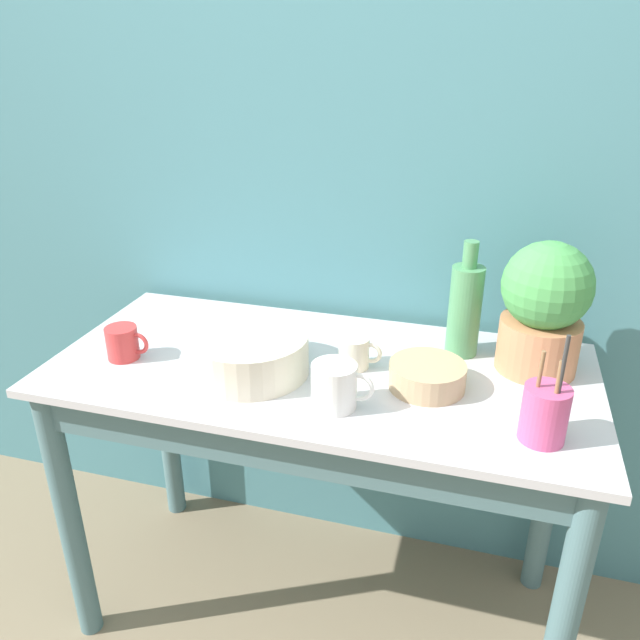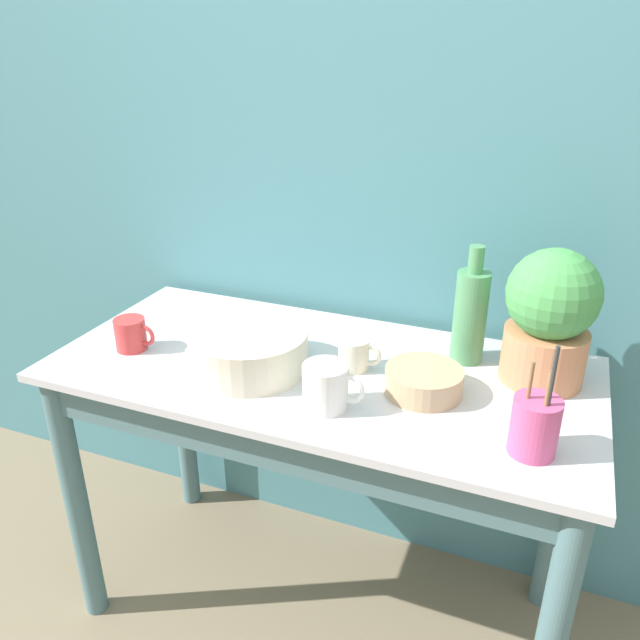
{
  "view_description": "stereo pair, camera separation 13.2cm",
  "coord_description": "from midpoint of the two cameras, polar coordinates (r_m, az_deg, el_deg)",
  "views": [
    {
      "loc": [
        0.36,
        -0.96,
        1.5
      ],
      "look_at": [
        0.0,
        0.3,
        0.91
      ],
      "focal_mm": 35.0,
      "sensor_mm": 36.0,
      "label": 1
    },
    {
      "loc": [
        0.49,
        -0.91,
        1.5
      ],
      "look_at": [
        0.0,
        0.3,
        0.91
      ],
      "focal_mm": 35.0,
      "sensor_mm": 36.0,
      "label": 2
    }
  ],
  "objects": [
    {
      "name": "wall_back",
      "position": [
        1.67,
        7.0,
        13.92
      ],
      "size": [
        6.0,
        0.05,
        2.4
      ],
      "color": "teal",
      "rests_on": "ground_plane"
    },
    {
      "name": "utensil_cup",
      "position": [
        1.26,
        21.97,
        -9.04
      ],
      "size": [
        0.09,
        0.09,
        0.23
      ],
      "color": "#CC4C7F",
      "rests_on": "counter_table"
    },
    {
      "name": "mug_red",
      "position": [
        1.6,
        -14.63,
        -1.31
      ],
      "size": [
        0.11,
        0.08,
        0.08
      ],
      "color": "#C63838",
      "rests_on": "counter_table"
    },
    {
      "name": "mug_cream",
      "position": [
        1.47,
        5.78,
        -3.17
      ],
      "size": [
        0.1,
        0.07,
        0.08
      ],
      "color": "beige",
      "rests_on": "counter_table"
    },
    {
      "name": "potted_plant",
      "position": [
        1.47,
        22.72,
        0.3
      ],
      "size": [
        0.2,
        0.2,
        0.31
      ],
      "color": "tan",
      "rests_on": "counter_table"
    },
    {
      "name": "mug_white",
      "position": [
        1.31,
        3.5,
        -6.16
      ],
      "size": [
        0.13,
        0.1,
        0.1
      ],
      "color": "white",
      "rests_on": "counter_table"
    },
    {
      "name": "bowl_small_tan",
      "position": [
        1.4,
        12.16,
        -5.55
      ],
      "size": [
        0.17,
        0.17,
        0.06
      ],
      "color": "tan",
      "rests_on": "counter_table"
    },
    {
      "name": "bottle_tall",
      "position": [
        1.52,
        16.02,
        0.46
      ],
      "size": [
        0.08,
        0.08,
        0.29
      ],
      "color": "#4C8C59",
      "rests_on": "counter_table"
    },
    {
      "name": "bowl_wash_large",
      "position": [
        1.46,
        -3.93,
        -2.83
      ],
      "size": [
        0.28,
        0.28,
        0.1
      ],
      "color": "beige",
      "rests_on": "counter_table"
    },
    {
      "name": "counter_table",
      "position": [
        1.56,
        2.13,
        -9.95
      ],
      "size": [
        1.28,
        0.6,
        0.79
      ],
      "color": "slate",
      "rests_on": "ground_plane"
    }
  ]
}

